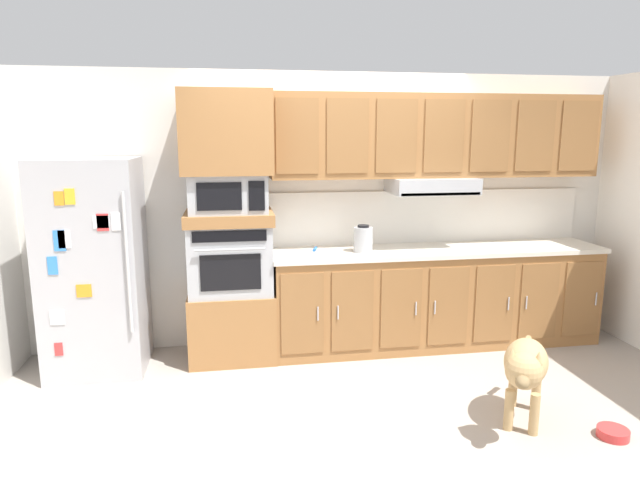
# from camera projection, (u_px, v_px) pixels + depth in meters

# --- Properties ---
(ground_plane) EXTENTS (9.60, 9.60, 0.00)m
(ground_plane) POSITION_uv_depth(u_px,v_px,m) (356.00, 385.00, 4.32)
(ground_plane) COLOR #9E9389
(back_kitchen_wall) EXTENTS (6.20, 0.12, 2.50)m
(back_kitchen_wall) POSITION_uv_depth(u_px,v_px,m) (331.00, 209.00, 5.16)
(back_kitchen_wall) COLOR silver
(back_kitchen_wall) RESTS_ON ground
(refrigerator) EXTENTS (0.76, 0.73, 1.76)m
(refrigerator) POSITION_uv_depth(u_px,v_px,m) (94.00, 266.00, 4.49)
(refrigerator) COLOR #ADADB2
(refrigerator) RESTS_ON ground
(oven_base_cabinet) EXTENTS (0.74, 0.62, 0.60)m
(oven_base_cabinet) POSITION_uv_depth(u_px,v_px,m) (232.00, 323.00, 4.84)
(oven_base_cabinet) COLOR #996638
(oven_base_cabinet) RESTS_ON ground
(built_in_oven) EXTENTS (0.70, 0.62, 0.60)m
(built_in_oven) POSITION_uv_depth(u_px,v_px,m) (230.00, 257.00, 4.72)
(built_in_oven) COLOR #A8AAAF
(built_in_oven) RESTS_ON oven_base_cabinet
(appliance_mid_shelf) EXTENTS (0.74, 0.62, 0.10)m
(appliance_mid_shelf) POSITION_uv_depth(u_px,v_px,m) (229.00, 217.00, 4.66)
(appliance_mid_shelf) COLOR #996638
(appliance_mid_shelf) RESTS_ON built_in_oven
(microwave) EXTENTS (0.64, 0.54, 0.32)m
(microwave) POSITION_uv_depth(u_px,v_px,m) (228.00, 193.00, 4.62)
(microwave) COLOR #A8AAAF
(microwave) RESTS_ON appliance_mid_shelf
(appliance_upper_cabinet) EXTENTS (0.74, 0.62, 0.68)m
(appliance_upper_cabinet) POSITION_uv_depth(u_px,v_px,m) (226.00, 133.00, 4.53)
(appliance_upper_cabinet) COLOR #996638
(appliance_upper_cabinet) RESTS_ON microwave
(lower_cabinet_run) EXTENTS (3.03, 0.63, 0.88)m
(lower_cabinet_run) POSITION_uv_depth(u_px,v_px,m) (436.00, 298.00, 5.11)
(lower_cabinet_run) COLOR #996638
(lower_cabinet_run) RESTS_ON ground
(countertop_slab) EXTENTS (3.07, 0.64, 0.04)m
(countertop_slab) POSITION_uv_depth(u_px,v_px,m) (438.00, 250.00, 5.03)
(countertop_slab) COLOR silver
(countertop_slab) RESTS_ON lower_cabinet_run
(backsplash_panel) EXTENTS (3.07, 0.02, 0.50)m
(backsplash_panel) POSITION_uv_depth(u_px,v_px,m) (428.00, 216.00, 5.25)
(backsplash_panel) COLOR white
(backsplash_panel) RESTS_ON countertop_slab
(upper_cabinet_with_hood) EXTENTS (3.03, 0.48, 0.88)m
(upper_cabinet_with_hood) POSITION_uv_depth(u_px,v_px,m) (437.00, 139.00, 4.95)
(upper_cabinet_with_hood) COLOR #996638
(upper_cabinet_with_hood) RESTS_ON backsplash_panel
(screwdriver) EXTENTS (0.16, 0.15, 0.03)m
(screwdriver) POSITION_uv_depth(u_px,v_px,m) (316.00, 249.00, 4.90)
(screwdriver) COLOR blue
(screwdriver) RESTS_ON countertop_slab
(electric_kettle) EXTENTS (0.17, 0.17, 0.24)m
(electric_kettle) POSITION_uv_depth(u_px,v_px,m) (363.00, 239.00, 4.84)
(electric_kettle) COLOR #A8AAAF
(electric_kettle) RESTS_ON countertop_slab
(dog) EXTENTS (0.58, 0.83, 0.64)m
(dog) POSITION_uv_depth(u_px,v_px,m) (525.00, 366.00, 3.65)
(dog) COLOR tan
(dog) RESTS_ON ground
(dog_food_bowl) EXTENTS (0.20, 0.20, 0.06)m
(dog_food_bowl) POSITION_uv_depth(u_px,v_px,m) (613.00, 433.00, 3.57)
(dog_food_bowl) COLOR red
(dog_food_bowl) RESTS_ON ground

